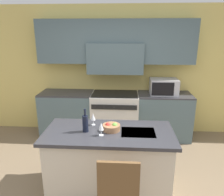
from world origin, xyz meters
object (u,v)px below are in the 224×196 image
(wine_bottle, at_px, (85,123))
(island_chair, at_px, (118,195))
(range_stove, at_px, (115,115))
(wine_glass_near, at_px, (101,127))
(fruit_bowl, at_px, (111,127))
(microwave, at_px, (164,87))
(wine_glass_far, at_px, (93,117))

(wine_bottle, bearing_deg, island_chair, -58.98)
(range_stove, xyz_separation_m, wine_glass_near, (-0.08, -1.81, 0.54))
(fruit_bowl, bearing_deg, microwave, 60.48)
(wine_bottle, xyz_separation_m, wine_glass_near, (0.22, -0.10, -0.00))
(range_stove, height_order, fruit_bowl, fruit_bowl)
(island_chair, distance_m, fruit_bowl, 0.91)
(range_stove, distance_m, wine_glass_near, 1.89)
(range_stove, xyz_separation_m, fruit_bowl, (0.04, -1.65, 0.47))
(microwave, height_order, wine_bottle, microwave)
(range_stove, distance_m, island_chair, 2.48)
(island_chair, bearing_deg, microwave, 71.86)
(range_stove, height_order, microwave, microwave)
(wine_glass_near, bearing_deg, range_stove, 87.43)
(island_chair, xyz_separation_m, wine_glass_far, (-0.39, 0.99, 0.44))
(range_stove, relative_size, island_chair, 0.94)
(microwave, xyz_separation_m, wine_glass_far, (-1.21, -1.51, -0.09))
(island_chair, height_order, wine_bottle, wine_bottle)
(wine_glass_near, height_order, fruit_bowl, wine_glass_near)
(wine_bottle, relative_size, wine_glass_far, 1.81)
(range_stove, distance_m, microwave, 1.17)
(range_stove, xyz_separation_m, island_chair, (0.16, -2.48, 0.10))
(range_stove, bearing_deg, fruit_bowl, -88.74)
(island_chair, xyz_separation_m, wine_glass_near, (-0.24, 0.67, 0.44))
(island_chair, xyz_separation_m, fruit_bowl, (-0.13, 0.83, 0.37))
(microwave, bearing_deg, range_stove, -178.91)
(range_stove, xyz_separation_m, microwave, (0.98, 0.02, 0.63))
(range_stove, bearing_deg, island_chair, -86.24)
(wine_bottle, bearing_deg, range_stove, 80.09)
(wine_bottle, bearing_deg, microwave, 53.49)
(island_chair, distance_m, wine_bottle, 1.00)
(wine_glass_near, relative_size, fruit_bowl, 0.75)
(wine_bottle, distance_m, wine_glass_far, 0.23)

